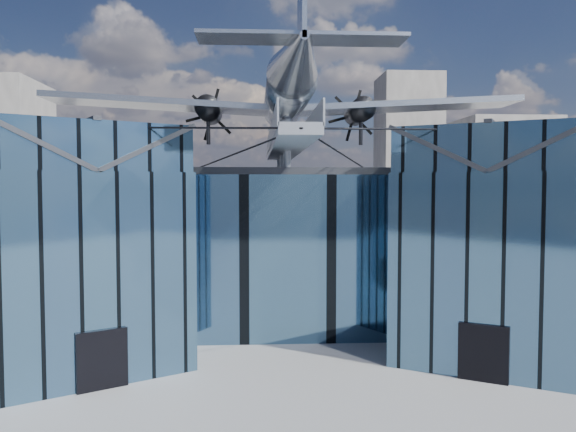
{
  "coord_description": "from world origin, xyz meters",
  "views": [
    {
      "loc": [
        -1.77,
        -28.94,
        8.82
      ],
      "look_at": [
        0.0,
        2.0,
        7.2
      ],
      "focal_mm": 35.0,
      "sensor_mm": 36.0,
      "label": 1
    }
  ],
  "objects": [
    {
      "name": "bg_towers",
      "position": [
        1.45,
        50.49,
        10.01
      ],
      "size": [
        77.0,
        24.5,
        26.0
      ],
      "color": "gray",
      "rests_on": "ground"
    },
    {
      "name": "museum",
      "position": [
        0.0,
        5.82,
        5.54
      ],
      "size": [
        32.88,
        24.5,
        17.6
      ],
      "color": "#436889",
      "rests_on": "ground"
    },
    {
      "name": "ground_plane",
      "position": [
        0.0,
        0.0,
        0.0
      ],
      "size": [
        120.0,
        120.0,
        0.0
      ],
      "primitive_type": "plane",
      "color": "gray"
    }
  ]
}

